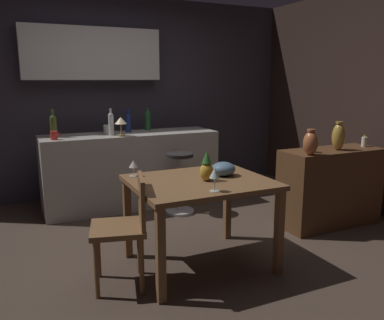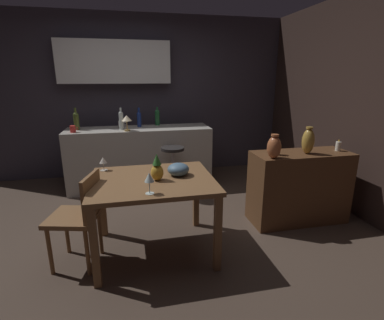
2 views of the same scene
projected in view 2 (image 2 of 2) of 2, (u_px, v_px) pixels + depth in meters
The scene contains 23 objects.
ground_plane at pixel (148, 228), 3.25m from camera, with size 9.00×9.00×0.00m, color #47382D.
wall_kitchen_back at pixel (132, 91), 4.80m from camera, with size 5.20×0.33×2.60m.
wall_side_right at pixel (344, 104), 3.70m from camera, with size 0.10×4.40×2.60m, color #33231E.
dining_table at pixel (153, 188), 2.67m from camera, with size 1.10×0.92×0.74m.
kitchen_counter at pixel (140, 157), 4.43m from camera, with size 2.10×0.60×0.90m, color #B2ADA3.
sideboard_cabinet at pixel (299, 187), 3.35m from camera, with size 1.10×0.44×0.82m, color #56351E.
chair_near_window at pixel (80, 215), 2.52m from camera, with size 0.49×0.49×0.85m.
bar_stool at pixel (173, 170), 4.05m from camera, with size 0.34×0.34×0.71m.
wine_glass_left at pixel (149, 178), 2.27m from camera, with size 0.08×0.08×0.18m.
wine_glass_right at pixel (103, 161), 2.85m from camera, with size 0.07×0.07×0.14m.
pineapple_centerpiece at pixel (157, 169), 2.58m from camera, with size 0.11×0.11×0.24m.
fruit_bowl at pixel (178, 169), 2.72m from camera, with size 0.20×0.20×0.12m, color slate.
wine_bottle_cobalt at pixel (139, 118), 4.39m from camera, with size 0.06×0.06×0.29m.
wine_bottle_olive at pixel (76, 120), 4.13m from camera, with size 0.08×0.08×0.31m.
wine_bottle_green at pixel (157, 117), 4.54m from camera, with size 0.07×0.07×0.28m.
wine_bottle_clear at pixel (121, 120), 4.15m from camera, with size 0.06×0.06×0.31m.
cup_red at pixel (73, 129), 3.96m from camera, with size 0.11×0.07×0.09m.
cup_white at pixel (121, 124), 4.34m from camera, with size 0.12×0.09×0.10m.
counter_lamp at pixel (127, 119), 4.03m from camera, with size 0.14×0.14×0.22m.
pillar_candle_tall at pixel (276, 149), 3.13m from camera, with size 0.07×0.07×0.16m.
pillar_candle_short at pixel (338, 146), 3.30m from camera, with size 0.06×0.06×0.13m.
vase_brass at pixel (308, 141), 3.16m from camera, with size 0.13×0.13×0.30m.
vase_copper at pixel (274, 147), 2.98m from camera, with size 0.14×0.14×0.25m.
Camera 2 is at (-0.14, -2.95, 1.63)m, focal length 27.24 mm.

